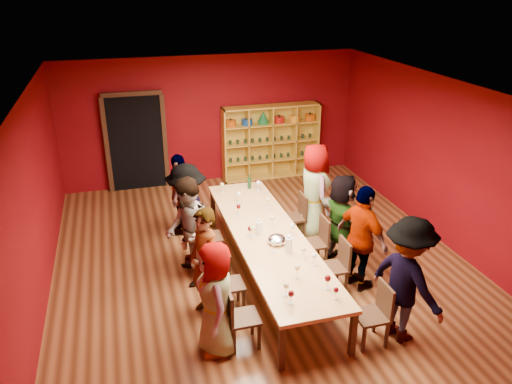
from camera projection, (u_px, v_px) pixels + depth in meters
room_shell at (269, 193)px, 7.83m from camera, size 7.10×9.10×3.04m
tasting_table at (268, 238)px, 8.15m from camera, size 1.10×4.50×0.75m
doorway at (136, 142)px, 11.43m from camera, size 1.40×0.17×2.30m
shelving_unit at (270, 138)px, 12.19m from camera, size 2.40×0.40×1.80m
chair_person_left_0 at (237, 315)px, 6.62m from camera, size 0.42×0.42×0.89m
person_left_0 at (216, 299)px, 6.42m from camera, size 0.45×0.80×1.61m
chair_person_left_1 at (224, 282)px, 7.33m from camera, size 0.42×0.42×0.89m
person_left_1 at (205, 264)px, 7.12m from camera, size 0.66×0.75×1.70m
chair_person_left_2 at (212, 250)px, 8.17m from camera, size 0.42×0.42×0.89m
person_left_2 at (188, 232)px, 7.91m from camera, size 0.49×0.88×1.79m
chair_person_left_3 at (205, 235)px, 8.66m from camera, size 0.42×0.42×0.89m
person_left_3 at (188, 215)px, 8.43m from camera, size 0.70×1.24×1.81m
chair_person_left_4 at (194, 207)px, 9.69m from camera, size 0.42×0.42×0.89m
person_left_4 at (180, 194)px, 9.50m from camera, size 0.75×1.04×1.61m
chair_person_right_0 at (377, 311)px, 6.70m from camera, size 0.42×0.42×0.89m
person_right_0 at (407, 280)px, 6.63m from camera, size 0.80×1.27×1.82m
chair_person_right_1 at (338, 263)px, 7.80m from camera, size 0.42×0.42×0.89m
person_right_1 at (362, 239)px, 7.75m from camera, size 0.76×1.12×1.75m
chair_person_right_2 at (318, 240)px, 8.50m from camera, size 0.42×0.42×0.89m
person_right_2 at (342, 220)px, 8.48m from camera, size 0.74×1.58×1.64m
chair_person_right_3 at (297, 214)px, 9.41m from camera, size 0.42×0.42×0.89m
person_right_3 at (314, 191)px, 9.32m from camera, size 0.53×0.92×1.85m
wine_glass_0 at (258, 183)px, 9.72m from camera, size 0.09×0.09×0.22m
wine_glass_1 at (297, 268)px, 6.92m from camera, size 0.09×0.09×0.21m
wine_glass_2 at (291, 294)px, 6.36m from camera, size 0.08×0.08×0.20m
wine_glass_3 at (252, 229)px, 7.99m from camera, size 0.08×0.08×0.21m
wine_glass_4 at (292, 226)px, 8.06m from camera, size 0.09×0.09×0.22m
wine_glass_5 at (257, 182)px, 9.83m from camera, size 0.08×0.08×0.20m
wine_glass_6 at (250, 229)px, 8.01m from camera, size 0.08×0.08×0.19m
wine_glass_7 at (273, 243)px, 7.56m from camera, size 0.08×0.08×0.21m
wine_glass_8 at (239, 195)px, 9.21m from camera, size 0.09×0.09×0.22m
wine_glass_9 at (303, 250)px, 7.43m from camera, size 0.07×0.07×0.18m
wine_glass_10 at (268, 200)px, 9.02m from camera, size 0.08×0.08×0.20m
wine_glass_11 at (328, 279)px, 6.67m from camera, size 0.09×0.09×0.21m
wine_glass_12 at (222, 185)px, 9.66m from camera, size 0.08×0.08×0.20m
wine_glass_13 at (314, 256)px, 7.23m from camera, size 0.08×0.08×0.19m
wine_glass_14 at (286, 286)px, 6.54m from camera, size 0.08×0.08×0.20m
wine_glass_15 at (336, 290)px, 6.47m from camera, size 0.07×0.07×0.18m
wine_glass_16 at (272, 218)px, 8.33m from camera, size 0.09×0.09×0.21m
wine_glass_17 at (239, 207)px, 8.77m from camera, size 0.08×0.08×0.19m
spittoon_bowl at (277, 240)px, 7.83m from camera, size 0.30×0.30×0.17m
carafe_a at (259, 228)px, 8.10m from camera, size 0.12×0.12×0.27m
carafe_b at (289, 245)px, 7.57m from camera, size 0.14×0.14×0.29m
wine_bottle at (249, 183)px, 9.86m from camera, size 0.09×0.09×0.30m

